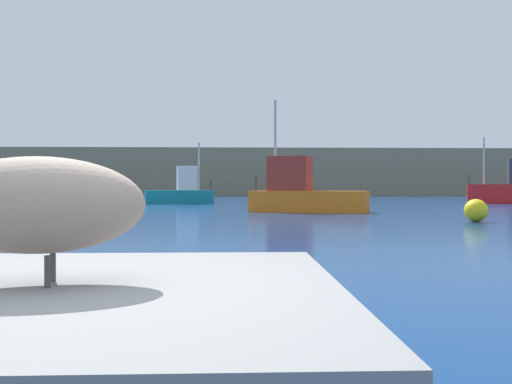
% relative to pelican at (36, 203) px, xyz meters
% --- Properties ---
extents(hillside_backdrop, '(140.00, 17.06, 6.46)m').
position_rel_pelican_xyz_m(hillside_backdrop, '(0.33, 76.24, 2.13)').
color(hillside_backdrop, '#7F755B').
rests_on(hillside_backdrop, ground).
extents(pier_dock, '(3.00, 2.55, 0.70)m').
position_rel_pelican_xyz_m(pier_dock, '(0.01, 0.00, -0.76)').
color(pier_dock, gray).
rests_on(pier_dock, ground).
extents(pelican, '(1.36, 0.67, 0.94)m').
position_rel_pelican_xyz_m(pelican, '(0.00, 0.00, 0.00)').
color(pelican, gray).
rests_on(pelican, pier_dock).
extents(fishing_boat_teal, '(4.95, 2.45, 4.39)m').
position_rel_pelican_xyz_m(fishing_boat_teal, '(-2.93, 35.19, -0.24)').
color(fishing_boat_teal, teal).
rests_on(fishing_boat_teal, ground).
extents(fishing_boat_orange, '(5.75, 3.57, 5.37)m').
position_rel_pelican_xyz_m(fishing_boat_orange, '(4.12, 22.33, -0.16)').
color(fishing_boat_orange, orange).
rests_on(fishing_boat_orange, ground).
extents(fishing_boat_red, '(5.78, 3.67, 4.78)m').
position_rel_pelican_xyz_m(fishing_boat_red, '(20.57, 34.13, -0.04)').
color(fishing_boat_red, red).
rests_on(fishing_boat_red, ground).
extents(mooring_buoy, '(0.78, 0.78, 0.78)m').
position_rel_pelican_xyz_m(mooring_buoy, '(9.11, 14.93, -0.72)').
color(mooring_buoy, yellow).
rests_on(mooring_buoy, ground).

